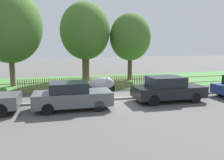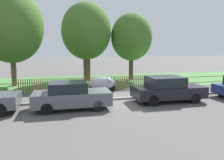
# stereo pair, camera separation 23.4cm
# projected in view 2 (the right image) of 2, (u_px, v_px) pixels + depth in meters

# --- Properties ---
(ground_plane) EXTENTS (120.00, 120.00, 0.00)m
(ground_plane) POSITION_uv_depth(u_px,v_px,m) (111.00, 100.00, 13.46)
(ground_plane) COLOR #565451
(kerb_stone) EXTENTS (42.79, 0.20, 0.12)m
(kerb_stone) POSITION_uv_depth(u_px,v_px,m) (111.00, 99.00, 13.54)
(kerb_stone) COLOR gray
(kerb_stone) RESTS_ON ground
(grass_strip) EXTENTS (42.79, 8.85, 0.01)m
(grass_strip) POSITION_uv_depth(u_px,v_px,m) (92.00, 82.00, 20.68)
(grass_strip) COLOR #477F3D
(grass_strip) RESTS_ON ground
(park_fence) EXTENTS (42.79, 0.05, 1.08)m
(park_fence) POSITION_uv_depth(u_px,v_px,m) (101.00, 84.00, 16.37)
(park_fence) COLOR brown
(park_fence) RESTS_ON ground
(parked_car_navy_estate) EXTENTS (4.07, 1.84, 1.45)m
(parked_car_navy_estate) POSITION_uv_depth(u_px,v_px,m) (71.00, 96.00, 11.49)
(parked_car_navy_estate) COLOR #51565B
(parked_car_navy_estate) RESTS_ON ground
(parked_car_red_compact) EXTENTS (4.28, 1.91, 1.51)m
(parked_car_red_compact) POSITION_uv_depth(u_px,v_px,m) (167.00, 89.00, 13.08)
(parked_car_red_compact) COLOR black
(parked_car_red_compact) RESTS_ON ground
(covered_motorcycle) EXTENTS (1.93, 0.86, 1.11)m
(covered_motorcycle) POSITION_uv_depth(u_px,v_px,m) (103.00, 83.00, 15.78)
(covered_motorcycle) COLOR black
(covered_motorcycle) RESTS_ON ground
(tree_behind_motorcycle) EXTENTS (5.21, 5.21, 7.93)m
(tree_behind_motorcycle) POSITION_uv_depth(u_px,v_px,m) (11.00, 26.00, 17.78)
(tree_behind_motorcycle) COLOR brown
(tree_behind_motorcycle) RESTS_ON ground
(tree_mid_park) EXTENTS (4.70, 4.70, 7.47)m
(tree_mid_park) POSITION_uv_depth(u_px,v_px,m) (86.00, 31.00, 20.71)
(tree_mid_park) COLOR brown
(tree_mid_park) RESTS_ON ground
(tree_far_left) EXTENTS (4.02, 4.02, 6.55)m
(tree_far_left) POSITION_uv_depth(u_px,v_px,m) (131.00, 37.00, 21.41)
(tree_far_left) COLOR #473828
(tree_far_left) RESTS_ON ground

